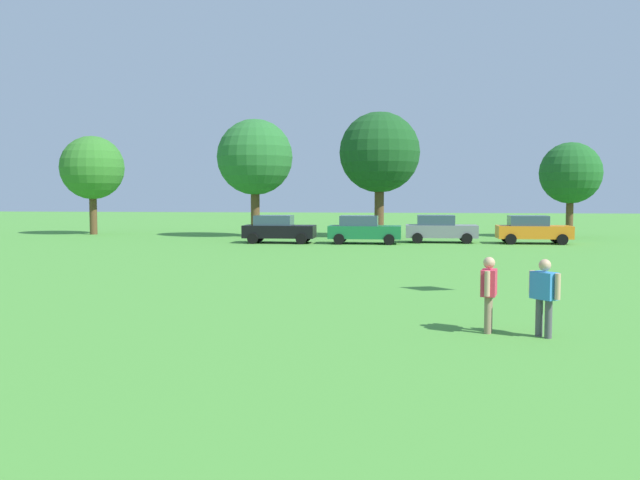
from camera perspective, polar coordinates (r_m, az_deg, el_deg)
ground_plane at (r=29.90m, az=-0.43°, el=-1.84°), size 160.00×160.00×0.00m
adult_bystander at (r=14.87m, az=18.18°, el=-4.06°), size 0.57×0.63×1.63m
bystander_near_trees at (r=15.04m, az=13.88°, el=-3.89°), size 0.41×0.76×1.63m
parked_car_black_0 at (r=41.50m, az=-3.51°, el=0.93°), size 4.30×2.02×1.68m
parked_car_green_1 at (r=40.91m, az=3.63°, el=0.89°), size 4.30×2.02×1.68m
parked_car_gray_2 at (r=42.41m, az=9.96°, el=0.94°), size 4.30×2.02×1.68m
parked_car_orange_3 at (r=42.76m, az=17.27°, el=0.85°), size 4.30×2.02×1.68m
tree_far_left at (r=53.04m, az=-18.44°, el=5.71°), size 4.63×4.63×7.21m
tree_left at (r=47.57m, az=-5.44°, el=6.86°), size 5.21×5.21×8.11m
tree_right at (r=47.11m, az=4.98°, el=7.26°), size 5.49×5.49×8.56m
tree_far_right at (r=49.56m, az=20.15°, el=5.24°), size 4.15×4.15×6.47m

